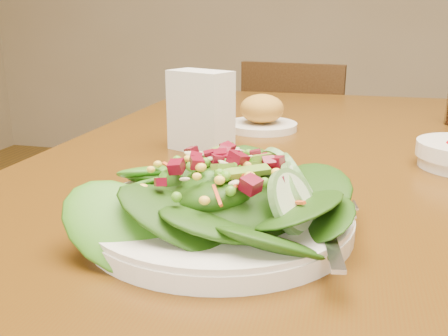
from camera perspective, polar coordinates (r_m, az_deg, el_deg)
The scene contains 5 objects.
dining_table at distance 0.86m, azimuth 10.04°, elevation -5.15°, with size 0.90×1.40×0.75m.
chair_far at distance 1.92m, azimuth 8.30°, elevation 0.49°, with size 0.43×0.44×0.82m.
salad_plate at distance 0.53m, azimuth 0.50°, elevation -3.85°, with size 0.29×0.29×0.08m.
bread_plate at distance 1.01m, azimuth 4.34°, elevation 6.02°, with size 0.14×0.14×0.07m.
napkin_holder at distance 0.84m, azimuth -2.68°, elevation 6.76°, with size 0.12×0.09×0.13m.
Camera 1 is at (0.05, -0.80, 0.97)m, focal length 40.00 mm.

